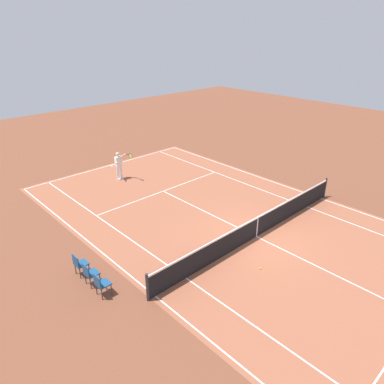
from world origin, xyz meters
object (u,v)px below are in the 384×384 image
spectator_chair_0 (101,283)px  spectator_chair_1 (90,273)px  tennis_net (257,227)px  tennis_player_near (119,164)px  tennis_ball (261,268)px  spectator_chair_2 (79,263)px

spectator_chair_0 → spectator_chair_1: 0.76m
tennis_net → tennis_player_near: tennis_player_near is taller
tennis_net → spectator_chair_0: bearing=79.6°
tennis_net → tennis_player_near: 9.57m
tennis_player_near → spectator_chair_1: (-7.52, 6.04, -0.41)m
tennis_net → tennis_ball: size_ratio=177.27×
tennis_net → spectator_chair_2: bearing=67.9°
spectator_chair_1 → tennis_net: bearing=-106.5°
spectator_chair_2 → spectator_chair_0: bearing=180.0°
spectator_chair_2 → tennis_ball: bearing=-130.1°
spectator_chair_1 → spectator_chair_2: bearing=0.0°
spectator_chair_2 → tennis_player_near: bearing=-41.8°
tennis_player_near → spectator_chair_1: size_ratio=1.93×
spectator_chair_0 → tennis_net: bearing=-100.4°
tennis_net → tennis_ball: 2.33m
tennis_net → spectator_chair_2: tennis_net is taller
tennis_net → tennis_player_near: bearing=4.5°
spectator_chair_2 → tennis_net: bearing=-112.1°
spectator_chair_0 → tennis_player_near: bearing=-36.1°
tennis_net → tennis_player_near: size_ratio=6.89×
tennis_player_near → spectator_chair_2: (-6.76, 6.04, -0.41)m
tennis_net → spectator_chair_1: 7.08m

